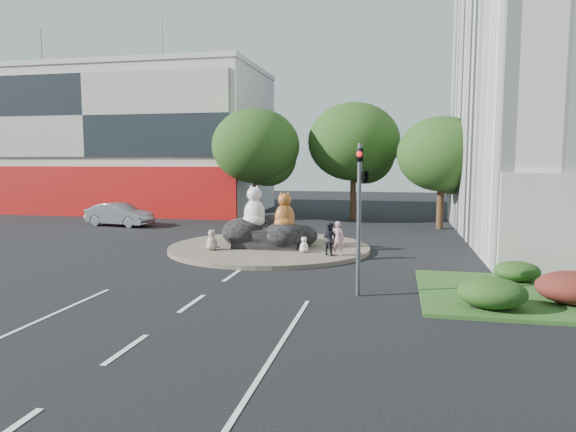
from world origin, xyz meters
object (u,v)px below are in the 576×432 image
at_px(parked_car, 120,215).
at_px(litter_bin, 479,296).
at_px(pedestrian_dark, 330,239).
at_px(kitten_white, 304,244).
at_px(pedestrian_pink, 338,238).
at_px(cat_tabby, 285,211).
at_px(cat_white, 254,207).
at_px(kitten_calico, 212,239).

bearing_deg(parked_car, litter_bin, -118.35).
bearing_deg(parked_car, pedestrian_dark, -110.91).
distance_m(kitten_white, parked_car, 16.71).
bearing_deg(pedestrian_pink, kitten_white, -15.65).
height_order(cat_tabby, kitten_white, cat_tabby).
xyz_separation_m(cat_white, pedestrian_dark, (3.98, -1.70, -1.24)).
bearing_deg(litter_bin, cat_white, 136.90).
distance_m(pedestrian_dark, litter_bin, 8.85).
bearing_deg(pedestrian_pink, kitten_calico, -0.40).
bearing_deg(cat_white, pedestrian_dark, 5.99).
bearing_deg(cat_white, pedestrian_pink, 6.83).
distance_m(pedestrian_dark, parked_car, 18.01).
bearing_deg(pedestrian_pink, parked_car, -27.40).
height_order(cat_tabby, pedestrian_pink, cat_tabby).
relative_size(cat_tabby, kitten_calico, 1.86).
bearing_deg(litter_bin, kitten_calico, 146.77).
height_order(cat_white, pedestrian_pink, cat_white).
height_order(pedestrian_dark, parked_car, pedestrian_dark).
xyz_separation_m(cat_white, parked_car, (-11.62, 7.30, -1.40)).
bearing_deg(pedestrian_dark, kitten_white, 17.19).
bearing_deg(cat_white, parked_car, 177.00).
distance_m(pedestrian_pink, pedestrian_dark, 0.39).
distance_m(kitten_white, pedestrian_pink, 1.75).
distance_m(parked_car, litter_bin, 26.38).
xyz_separation_m(cat_tabby, kitten_calico, (-3.29, -1.23, -1.33)).
xyz_separation_m(kitten_white, litter_bin, (6.60, -7.47, -0.12)).
height_order(kitten_white, parked_car, parked_car).
xyz_separation_m(kitten_calico, litter_bin, (11.03, -7.22, -0.25)).
relative_size(cat_white, cat_tabby, 1.15).
relative_size(pedestrian_pink, parked_car, 0.33).
xyz_separation_m(cat_white, kitten_white, (2.74, -1.26, -1.60)).
relative_size(parked_car, litter_bin, 7.03).
xyz_separation_m(kitten_calico, pedestrian_pink, (6.05, -0.28, 0.28)).
bearing_deg(kitten_white, litter_bin, -57.21).
bearing_deg(pedestrian_dark, litter_bin, 163.79).
bearing_deg(pedestrian_pink, cat_white, -20.08).
bearing_deg(kitten_calico, cat_white, 46.04).
height_order(cat_white, kitten_white, cat_white).
distance_m(cat_white, litter_bin, 12.90).
bearing_deg(cat_tabby, pedestrian_pink, -58.11).
distance_m(kitten_white, litter_bin, 9.97).
bearing_deg(kitten_calico, kitten_white, 7.45).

